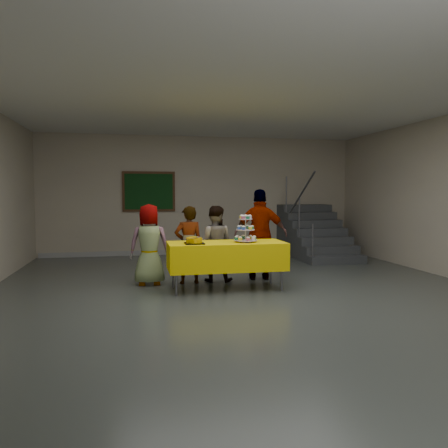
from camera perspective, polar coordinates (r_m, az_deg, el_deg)
The scene contains 10 objects.
room_shell at distance 6.36m, azimuth 3.61°, elevation 9.20°, with size 10.00×10.04×3.02m.
bake_table at distance 7.06m, azimuth 0.33°, elevation -4.11°, with size 1.88×0.78×0.77m.
cupcake_stand at distance 7.05m, azimuth 2.83°, elevation -0.92°, with size 0.38×0.38×0.44m.
bear_cake at distance 6.81m, azimuth -3.91°, elevation -2.11°, with size 0.32×0.36×0.12m.
schoolchild_a at distance 7.52m, azimuth -9.73°, elevation -2.65°, with size 0.67×0.44×1.38m, color slate.
schoolchild_b at distance 7.54m, azimuth -4.65°, elevation -2.74°, with size 0.49×0.32×1.34m, color slate.
schoolchild_c at distance 7.69m, azimuth -1.25°, elevation -2.59°, with size 0.65×0.51×1.34m, color slate.
schoolchild_d at distance 7.88m, azimuth 4.81°, elevation -1.37°, with size 0.96×0.40×1.63m, color slate.
staircase at distance 11.16m, azimuth 11.46°, elevation -1.54°, with size 1.30×2.40×2.04m.
noticeboard at distance 11.07m, azimuth -9.79°, elevation 4.20°, with size 1.30×0.05×1.00m.
Camera 1 is at (-1.65, -6.10, 1.56)m, focal length 35.00 mm.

